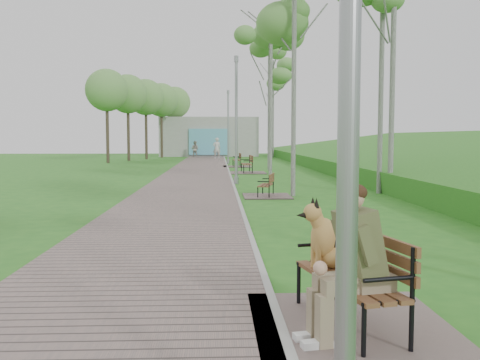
% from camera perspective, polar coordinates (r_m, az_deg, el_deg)
% --- Properties ---
extents(ground, '(120.00, 120.00, 0.00)m').
position_cam_1_polar(ground, '(5.49, 4.56, -16.06)').
color(ground, '#296B20').
rests_on(ground, ground).
extents(walkway, '(3.50, 67.00, 0.04)m').
position_cam_1_polar(walkway, '(26.69, -4.78, 0.43)').
color(walkway, '#71605C').
rests_on(walkway, ground).
extents(kerb, '(0.10, 67.00, 0.05)m').
position_cam_1_polar(kerb, '(26.68, -1.03, 0.46)').
color(kerb, '#999993').
rests_on(kerb, ground).
extents(embankment, '(14.00, 70.00, 1.60)m').
position_cam_1_polar(embankment, '(28.17, 24.26, 0.22)').
color(embankment, '#3F8828').
rests_on(embankment, ground).
extents(building_north, '(10.00, 5.20, 4.00)m').
position_cam_1_polar(building_north, '(56.08, -3.29, 4.62)').
color(building_north, '#9E9E99').
rests_on(building_north, ground).
extents(bench_main, '(1.99, 2.21, 1.74)m').
position_cam_1_polar(bench_main, '(5.53, 10.99, -10.62)').
color(bench_main, '#71605C').
rests_on(bench_main, ground).
extents(bench_second, '(1.54, 1.71, 0.94)m').
position_cam_1_polar(bench_second, '(17.45, 2.78, -1.24)').
color(bench_second, '#71605C').
rests_on(bench_second, ground).
extents(bench_third, '(1.97, 2.18, 1.21)m').
position_cam_1_polar(bench_third, '(29.03, 0.73, 1.19)').
color(bench_third, '#71605C').
rests_on(bench_third, ground).
extents(bench_far, '(1.83, 2.04, 1.12)m').
position_cam_1_polar(bench_far, '(35.22, -0.35, 1.75)').
color(bench_far, '#71605C').
rests_on(bench_far, ground).
extents(lamp_post_near, '(0.20, 0.20, 5.09)m').
position_cam_1_polar(lamp_post_near, '(2.95, 11.63, 13.13)').
color(lamp_post_near, '#919398').
rests_on(lamp_post_near, ground).
extents(lamp_post_second, '(0.20, 0.20, 5.26)m').
position_cam_1_polar(lamp_post_second, '(22.15, -0.40, 5.92)').
color(lamp_post_second, '#919398').
rests_on(lamp_post_second, ground).
extents(lamp_post_third, '(0.21, 0.21, 5.39)m').
position_cam_1_polar(lamp_post_third, '(39.56, -1.27, 5.41)').
color(lamp_post_third, '#919398').
rests_on(lamp_post_third, ground).
extents(pedestrian_near, '(0.77, 0.57, 1.92)m').
position_cam_1_polar(pedestrian_near, '(47.99, -2.49, 3.39)').
color(pedestrian_near, beige).
rests_on(pedestrian_near, ground).
extents(pedestrian_far, '(0.92, 0.82, 1.60)m').
position_cam_1_polar(pedestrian_far, '(52.10, -4.84, 3.30)').
color(pedestrian_far, '#9B9687').
rests_on(pedestrian_far, ground).
extents(birch_mid_c, '(2.90, 2.90, 9.03)m').
position_cam_1_polar(birch_mid_c, '(28.37, 3.31, 15.03)').
color(birch_mid_c, silver).
rests_on(birch_mid_c, ground).
extents(birch_far_b, '(2.50, 2.50, 7.73)m').
position_cam_1_polar(birch_far_b, '(32.45, 3.15, 11.88)').
color(birch_far_b, silver).
rests_on(birch_far_b, ground).
extents(birch_distant_b, '(2.74, 2.74, 9.67)m').
position_cam_1_polar(birch_distant_b, '(52.18, 3.58, 10.78)').
color(birch_distant_b, silver).
rests_on(birch_distant_b, ground).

